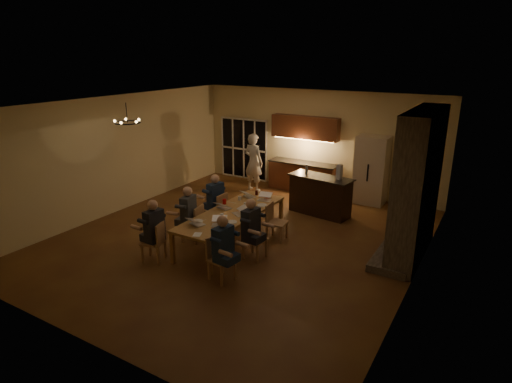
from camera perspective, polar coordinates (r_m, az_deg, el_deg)
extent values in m
plane|color=brown|center=(10.41, -2.08, -6.23)|extent=(9.00, 9.00, 0.00)
cube|color=beige|center=(13.77, 8.11, 6.66)|extent=(8.00, 0.04, 3.20)
cube|color=beige|center=(12.44, -18.01, 4.74)|extent=(0.04, 9.00, 3.20)
cube|color=beige|center=(8.48, 21.33, -1.66)|extent=(0.04, 9.00, 3.20)
cube|color=white|center=(9.55, -2.30, 11.67)|extent=(8.00, 9.00, 0.04)
cube|color=black|center=(15.06, -1.60, 5.68)|extent=(1.86, 0.08, 2.10)
cube|color=#6F6257|center=(9.66, 20.73, 0.74)|extent=(0.58, 2.50, 3.20)
cube|color=beige|center=(12.97, 15.11, 2.78)|extent=(0.90, 0.68, 2.00)
cube|color=#B58E48|center=(10.09, -3.20, -4.75)|extent=(1.10, 3.20, 0.75)
cube|color=black|center=(11.87, 8.54, -0.52)|extent=(1.83, 0.93, 1.08)
imported|color=silver|center=(13.67, -0.32, 3.91)|extent=(0.74, 0.54, 1.87)
torus|color=black|center=(10.34, -16.76, 8.79)|extent=(0.60, 0.60, 0.03)
cylinder|color=silver|center=(9.61, -4.56, -3.24)|extent=(0.08, 0.08, 0.10)
cylinder|color=silver|center=(10.27, -1.44, -1.75)|extent=(0.08, 0.08, 0.10)
cylinder|color=silver|center=(10.71, -2.19, -0.91)|extent=(0.09, 0.09, 0.10)
cylinder|color=red|center=(8.74, -5.56, -5.42)|extent=(0.08, 0.08, 0.12)
cylinder|color=red|center=(10.47, -4.23, -1.34)|extent=(0.09, 0.09, 0.12)
cylinder|color=red|center=(10.92, 1.43, -0.48)|extent=(0.08, 0.08, 0.12)
cylinder|color=#B2B2B7|center=(9.44, -5.26, -3.60)|extent=(0.07, 0.07, 0.12)
cylinder|color=#3F0F0C|center=(11.09, 0.07, -0.17)|extent=(0.07, 0.07, 0.12)
cylinder|color=silver|center=(9.36, -3.25, -4.09)|extent=(0.23, 0.23, 0.02)
cylinder|color=silver|center=(9.47, -7.79, -3.95)|extent=(0.24, 0.24, 0.02)
cylinder|color=silver|center=(10.35, 0.82, -1.84)|extent=(0.25, 0.25, 0.02)
cube|color=white|center=(8.81, -7.85, -5.72)|extent=(0.23, 0.26, 0.01)
cylinder|color=#99999E|center=(11.98, 6.76, 3.04)|extent=(0.08, 0.08, 0.24)
cube|color=silver|center=(11.48, 11.06, 2.58)|extent=(0.15, 0.15, 0.40)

